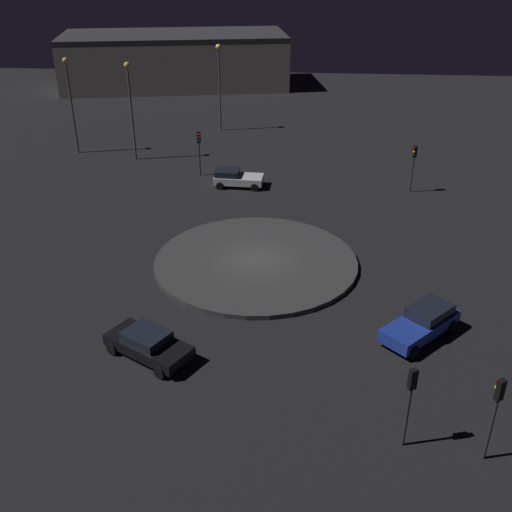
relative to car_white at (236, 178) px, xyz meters
The scene contains 13 objects.
ground_plane 13.34m from the car_white, 11.72° to the left, with size 120.50×120.50×0.00m, color black.
roundabout_island 13.33m from the car_white, 11.72° to the left, with size 12.68×12.68×0.29m, color #383838.
car_white is the anchor object (origin of this frame).
car_black 22.82m from the car_white, ahead, with size 3.82×4.72×1.38m.
car_blue 23.19m from the car_white, 30.43° to the left, with size 4.52×4.48×1.54m.
traffic_light_northwest 14.20m from the car_white, 89.27° to the left, with size 0.39×0.38×3.84m.
traffic_light_northeast 29.38m from the car_white, 19.55° to the left, with size 0.39×0.37×3.83m.
traffic_light_west 4.48m from the car_white, 123.59° to the right, with size 0.39×0.36×3.82m.
traffic_light_northeast_near 30.95m from the car_white, 24.64° to the left, with size 0.40×0.37×3.90m.
streetlamp_southwest 18.23m from the car_white, 114.98° to the right, with size 0.51×0.51×8.72m.
streetlamp_southwest_near 12.63m from the car_white, 120.90° to the right, with size 0.54×0.54×8.69m.
streetlamp_west 17.08m from the car_white, 167.90° to the right, with size 0.58×0.58×8.75m.
store_building 38.90m from the car_white, 161.48° to the right, with size 17.50×31.29×6.87m.
Camera 1 is at (32.54, 2.65, 18.02)m, focal length 41.72 mm.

